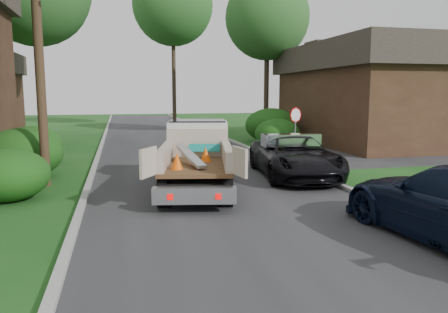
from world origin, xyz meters
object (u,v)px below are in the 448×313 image
utility_pole (38,29)px  black_pickup (295,156)px  house_right (381,93)px  tree_right_far (267,18)px  flatbed_truck (197,151)px  stop_sign (295,122)px  tree_center_far (173,5)px

utility_pole → black_pickup: size_ratio=1.79×
house_right → tree_right_far: size_ratio=1.13×
tree_right_far → flatbed_truck: bearing=-116.2°
flatbed_truck → utility_pole: bearing=177.3°
utility_pole → black_pickup: (8.79, -0.48, -4.40)m
stop_sign → house_right: (7.80, 5.00, 1.38)m
flatbed_truck → tree_right_far: bearing=75.1°
utility_pole → house_right: 20.66m
tree_center_far → tree_right_far: bearing=-61.2°
house_right → flatbed_truck: (-13.51, -10.27, -1.98)m
stop_sign → black_pickup: 4.98m
house_right → flatbed_truck: size_ratio=2.13×
flatbed_truck → black_pickup: (3.82, 0.77, -0.40)m
stop_sign → utility_pole: (-10.68, -4.02, 3.40)m
stop_sign → black_pickup: (-1.89, -4.50, -1.00)m
stop_sign → tree_right_far: (2.30, 11.00, 6.70)m
stop_sign → house_right: size_ratio=0.19×
utility_pole → house_right: size_ratio=0.77×
house_right → black_pickup: 13.78m
stop_sign → black_pickup: stop_sign is taller
stop_sign → tree_center_far: bearing=98.7°
tree_center_far → utility_pole: bearing=-106.6°
black_pickup → tree_center_far: bearing=99.8°
tree_right_far → tree_center_far: bearing=118.8°
utility_pole → tree_right_far: 20.12m
utility_pole → tree_center_far: (7.48, 25.02, 5.81)m
house_right → tree_right_far: 9.72m
stop_sign → flatbed_truck: 7.79m
utility_pole → tree_center_far: size_ratio=0.68×
utility_pole → tree_center_far: tree_center_far is taller
utility_pole → black_pickup: 9.84m
house_right → black_pickup: size_ratio=2.31×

